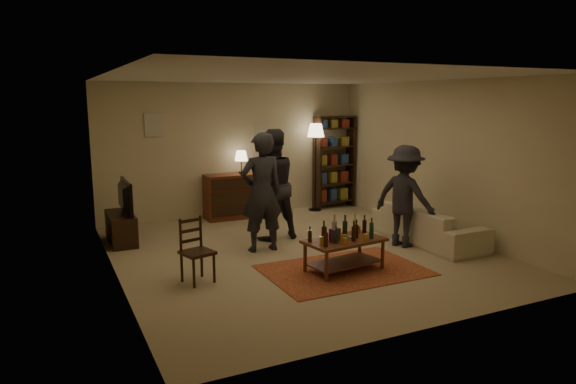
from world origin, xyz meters
TOP-DOWN VIEW (x-y plane):
  - floor at (0.00, 0.00)m, footprint 6.00×6.00m
  - room_shell at (-0.65, 2.98)m, footprint 6.00×6.00m
  - rug at (0.16, -1.04)m, footprint 2.20×1.50m
  - coffee_table at (0.16, -1.03)m, footprint 1.18×0.75m
  - dining_chair at (-1.83, -0.55)m, footprint 0.46×0.46m
  - tv_stand at (-2.44, 1.80)m, footprint 0.40×1.00m
  - dresser at (-0.19, 2.71)m, footprint 1.00×0.50m
  - bookshelf at (2.25, 2.78)m, footprint 0.90×0.34m
  - floor_lamp at (1.71, 2.65)m, footprint 0.36×0.36m
  - sofa at (2.20, -0.40)m, footprint 0.81×2.08m
  - person_left at (-0.50, 0.37)m, footprint 0.69×0.46m
  - person_right at (-0.08, 0.93)m, footprint 0.99×0.81m
  - person_by_sofa at (1.70, -0.38)m, footprint 0.96×1.22m

SIDE VIEW (x-z plane):
  - floor at x=0.00m, z-range 0.00..0.00m
  - rug at x=0.16m, z-range 0.00..0.01m
  - sofa at x=2.20m, z-range 0.00..0.61m
  - tv_stand at x=-2.44m, z-range -0.14..0.91m
  - coffee_table at x=0.16m, z-range 0.01..0.81m
  - dining_chair at x=-1.83m, z-range 0.02..0.88m
  - dresser at x=-0.19m, z-range -0.20..1.16m
  - person_by_sofa at x=1.70m, z-range 0.00..1.65m
  - person_left at x=-0.50m, z-range 0.00..1.88m
  - person_right at x=-0.08m, z-range 0.00..1.89m
  - bookshelf at x=2.25m, z-range 0.03..2.04m
  - floor_lamp at x=1.71m, z-range 0.66..2.53m
  - room_shell at x=-0.65m, z-range -1.19..4.81m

